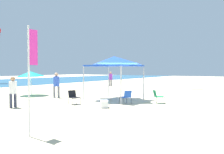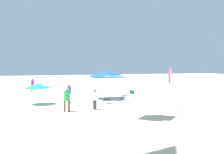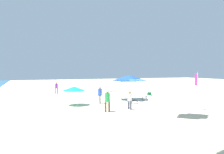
{
  "view_description": "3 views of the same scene",
  "coord_description": "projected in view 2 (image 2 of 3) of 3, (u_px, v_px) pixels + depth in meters",
  "views": [
    {
      "loc": [
        -12.24,
        -7.77,
        2.06
      ],
      "look_at": [
        1.2,
        1.36,
        1.53
      ],
      "focal_mm": 35.94,
      "sensor_mm": 36.0,
      "label": 1
    },
    {
      "loc": [
        -25.22,
        8.62,
        3.66
      ],
      "look_at": [
        1.59,
        -0.29,
        2.24
      ],
      "focal_mm": 41.3,
      "sensor_mm": 36.0,
      "label": 2
    },
    {
      "loc": [
        -22.8,
        12.24,
        3.58
      ],
      "look_at": [
        0.54,
        2.85,
        2.78
      ],
      "focal_mm": 34.63,
      "sensor_mm": 36.0,
      "label": 3
    }
  ],
  "objects": [
    {
      "name": "person_far_stroller",
      "position": [
        69.0,
        91.0,
        24.33
      ],
      "size": [
        0.47,
        0.44,
        1.84
      ],
      "rotation": [
        0.0,
        0.0,
        2.78
      ],
      "color": "slate",
      "rests_on": "ground"
    },
    {
      "name": "folding_chair_right_of_tent",
      "position": [
        106.0,
        98.0,
        23.9
      ],
      "size": [
        0.68,
        0.75,
        0.82
      ],
      "rotation": [
        0.0,
        0.0,
        5.98
      ],
      "color": "black",
      "rests_on": "ground"
    },
    {
      "name": "canopy_tent",
      "position": [
        107.0,
        74.0,
        26.89
      ],
      "size": [
        2.98,
        3.25,
        2.97
      ],
      "rotation": [
        0.0,
        0.0,
        -0.05
      ],
      "color": "#B7B7BC",
      "rests_on": "ground"
    },
    {
      "name": "ground",
      "position": [
        114.0,
        100.0,
        26.81
      ],
      "size": [
        120.0,
        120.0,
        0.1
      ],
      "primitive_type": "cube",
      "color": "beige"
    },
    {
      "name": "folding_chair_facing_ocean",
      "position": [
        125.0,
        95.0,
        26.45
      ],
      "size": [
        0.75,
        0.79,
        0.82
      ],
      "rotation": [
        0.0,
        0.0,
        2.65
      ],
      "color": "black",
      "rests_on": "ground"
    },
    {
      "name": "person_kite_handler",
      "position": [
        95.0,
        97.0,
        20.68
      ],
      "size": [
        0.45,
        0.4,
        1.69
      ],
      "rotation": [
        0.0,
        0.0,
        0.21
      ],
      "color": "#33384C",
      "rests_on": "ground"
    },
    {
      "name": "person_watching_sky",
      "position": [
        32.0,
        84.0,
        34.26
      ],
      "size": [
        0.43,
        0.47,
        1.81
      ],
      "rotation": [
        0.0,
        0.0,
        4.4
      ],
      "color": "slate",
      "rests_on": "ground"
    },
    {
      "name": "beach_umbrella",
      "position": [
        38.0,
        86.0,
        23.25
      ],
      "size": [
        2.21,
        2.2,
        1.99
      ],
      "color": "silver",
      "rests_on": "ground"
    },
    {
      "name": "person_beachcomber",
      "position": [
        67.0,
        97.0,
        19.67
      ],
      "size": [
        0.45,
        0.51,
        1.9
      ],
      "rotation": [
        0.0,
        0.0,
        1.57
      ],
      "color": "brown",
      "rests_on": "ground"
    },
    {
      "name": "cooler_box",
      "position": [
        129.0,
        100.0,
        24.65
      ],
      "size": [
        0.74,
        0.71,
        0.4
      ],
      "color": "white",
      "rests_on": "ground"
    },
    {
      "name": "banner_flag",
      "position": [
        170.0,
        85.0,
        19.73
      ],
      "size": [
        0.36,
        0.06,
        3.4
      ],
      "color": "silver",
      "rests_on": "ground"
    },
    {
      "name": "folding_chair_near_cooler",
      "position": [
        133.0,
        93.0,
        28.17
      ],
      "size": [
        0.8,
        0.81,
        0.82
      ],
      "rotation": [
        0.0,
        0.0,
        0.7
      ],
      "color": "black",
      "rests_on": "ground"
    }
  ]
}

